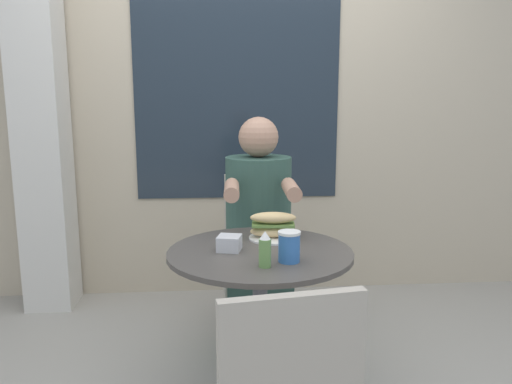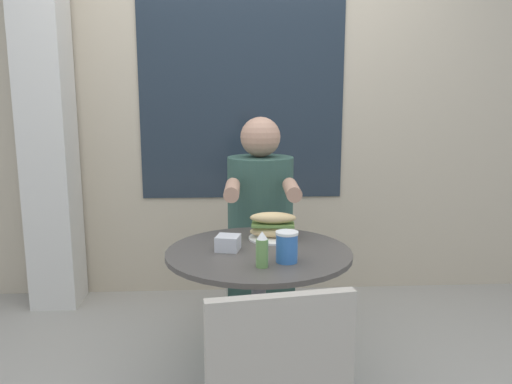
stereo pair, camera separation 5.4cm
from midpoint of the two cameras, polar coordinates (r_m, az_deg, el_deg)
name	(u,v)px [view 1 (the left image)]	position (r m, az deg, el deg)	size (l,w,h in m)	color
storefront_wall	(241,84)	(3.35, -2.17, 12.18)	(8.00, 0.09, 2.80)	#B7A88E
lattice_pillar	(40,117)	(3.32, -23.84, 7.85)	(0.28, 0.28, 2.40)	beige
cafe_table	(260,294)	(2.07, -0.30, -11.63)	(0.74, 0.74, 0.71)	#47423D
diner_chair	(255,235)	(2.93, -0.70, -4.97)	(0.39, 0.39, 0.87)	#ADA393
seated_diner	(259,251)	(2.59, -0.29, -6.76)	(0.35, 0.61, 1.22)	#2D4C42
sandwich_on_plate	(273,227)	(2.16, 1.25, -4.01)	(0.21, 0.21, 0.12)	white
drink_cup	(289,246)	(1.86, 2.98, -6.24)	(0.08, 0.08, 0.12)	#336BB7
napkin_box	(229,243)	(2.00, -3.85, -5.85)	(0.11, 0.11, 0.06)	silver
condiment_bottle	(264,250)	(1.80, 0.07, -6.62)	(0.04, 0.04, 0.13)	#66934C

